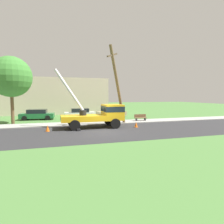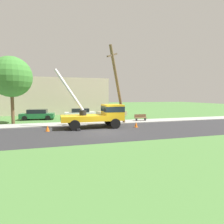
{
  "view_description": "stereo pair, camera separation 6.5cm",
  "coord_description": "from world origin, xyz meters",
  "px_view_note": "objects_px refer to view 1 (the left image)",
  "views": [
    {
      "loc": [
        -4.04,
        -16.54,
        3.27
      ],
      "look_at": [
        1.72,
        3.07,
        1.51
      ],
      "focal_mm": 30.53,
      "sensor_mm": 36.0,
      "label": 1
    },
    {
      "loc": [
        -3.98,
        -16.56,
        3.27
      ],
      "look_at": [
        1.72,
        3.07,
        1.51
      ],
      "focal_mm": 30.53,
      "sensor_mm": 36.0,
      "label": 2
    }
  ],
  "objects_px": {
    "traffic_cone_ahead": "(136,125)",
    "roadside_tree_near": "(11,77)",
    "parked_sedan_green": "(37,114)",
    "park_bench": "(140,118)",
    "utility_truck": "(100,114)",
    "leaning_utility_pole": "(118,85)",
    "parked_sedan_tan": "(111,112)",
    "traffic_cone_behind": "(48,128)",
    "parked_sedan_white": "(80,113)"
  },
  "relations": [
    {
      "from": "parked_sedan_green",
      "to": "park_bench",
      "type": "relative_size",
      "value": 2.84
    },
    {
      "from": "traffic_cone_ahead",
      "to": "parked_sedan_tan",
      "type": "distance_m",
      "value": 10.0
    },
    {
      "from": "utility_truck",
      "to": "parked_sedan_green",
      "type": "xyz_separation_m",
      "value": [
        -6.85,
        8.55,
        -0.7
      ]
    },
    {
      "from": "utility_truck",
      "to": "parked_sedan_green",
      "type": "relative_size",
      "value": 1.49
    },
    {
      "from": "parked_sedan_tan",
      "to": "traffic_cone_behind",
      "type": "bearing_deg",
      "value": -132.4
    },
    {
      "from": "leaning_utility_pole",
      "to": "park_bench",
      "type": "bearing_deg",
      "value": 26.89
    },
    {
      "from": "park_bench",
      "to": "roadside_tree_near",
      "type": "bearing_deg",
      "value": 172.34
    },
    {
      "from": "parked_sedan_white",
      "to": "utility_truck",
      "type": "bearing_deg",
      "value": -83.3
    },
    {
      "from": "traffic_cone_behind",
      "to": "parked_sedan_white",
      "type": "bearing_deg",
      "value": 67.01
    },
    {
      "from": "leaning_utility_pole",
      "to": "parked_sedan_white",
      "type": "relative_size",
      "value": 1.95
    },
    {
      "from": "parked_sedan_green",
      "to": "parked_sedan_tan",
      "type": "height_order",
      "value": "same"
    },
    {
      "from": "utility_truck",
      "to": "traffic_cone_behind",
      "type": "relative_size",
      "value": 12.1
    },
    {
      "from": "parked_sedan_tan",
      "to": "park_bench",
      "type": "distance_m",
      "value": 6.28
    },
    {
      "from": "utility_truck",
      "to": "park_bench",
      "type": "bearing_deg",
      "value": 26.93
    },
    {
      "from": "park_bench",
      "to": "parked_sedan_green",
      "type": "bearing_deg",
      "value": 156.62
    },
    {
      "from": "parked_sedan_white",
      "to": "park_bench",
      "type": "distance_m",
      "value": 9.07
    },
    {
      "from": "utility_truck",
      "to": "park_bench",
      "type": "relative_size",
      "value": 4.23
    },
    {
      "from": "parked_sedan_tan",
      "to": "roadside_tree_near",
      "type": "height_order",
      "value": "roadside_tree_near"
    },
    {
      "from": "leaning_utility_pole",
      "to": "roadside_tree_near",
      "type": "distance_m",
      "value": 12.11
    },
    {
      "from": "utility_truck",
      "to": "leaning_utility_pole",
      "type": "relative_size",
      "value": 0.78
    },
    {
      "from": "utility_truck",
      "to": "leaning_utility_pole",
      "type": "xyz_separation_m",
      "value": [
        2.24,
        1.14,
        3.02
      ]
    },
    {
      "from": "leaning_utility_pole",
      "to": "roadside_tree_near",
      "type": "relative_size",
      "value": 1.12
    },
    {
      "from": "parked_sedan_green",
      "to": "roadside_tree_near",
      "type": "height_order",
      "value": "roadside_tree_near"
    },
    {
      "from": "traffic_cone_behind",
      "to": "parked_sedan_green",
      "type": "distance_m",
      "value": 9.6
    },
    {
      "from": "leaning_utility_pole",
      "to": "parked_sedan_tan",
      "type": "distance_m",
      "value": 8.76
    },
    {
      "from": "roadside_tree_near",
      "to": "parked_sedan_white",
      "type": "bearing_deg",
      "value": 24.8
    },
    {
      "from": "parked_sedan_white",
      "to": "roadside_tree_near",
      "type": "bearing_deg",
      "value": -155.2
    },
    {
      "from": "traffic_cone_ahead",
      "to": "park_bench",
      "type": "bearing_deg",
      "value": 59.66
    },
    {
      "from": "park_bench",
      "to": "roadside_tree_near",
      "type": "xyz_separation_m",
      "value": [
        -15.12,
        2.03,
        4.91
      ]
    },
    {
      "from": "traffic_cone_behind",
      "to": "parked_sedan_tan",
      "type": "relative_size",
      "value": 0.12
    },
    {
      "from": "traffic_cone_behind",
      "to": "roadside_tree_near",
      "type": "xyz_separation_m",
      "value": [
        -4.03,
        5.94,
        5.1
      ]
    },
    {
      "from": "traffic_cone_behind",
      "to": "parked_sedan_green",
      "type": "height_order",
      "value": "parked_sedan_green"
    },
    {
      "from": "leaning_utility_pole",
      "to": "roadside_tree_near",
      "type": "xyz_separation_m",
      "value": [
        -11.42,
        3.91,
        0.95
      ]
    },
    {
      "from": "traffic_cone_behind",
      "to": "parked_sedan_green",
      "type": "xyz_separation_m",
      "value": [
        -1.7,
        9.44,
        0.43
      ]
    },
    {
      "from": "parked_sedan_tan",
      "to": "roadside_tree_near",
      "type": "distance_m",
      "value": 14.33
    },
    {
      "from": "traffic_cone_ahead",
      "to": "roadside_tree_near",
      "type": "relative_size",
      "value": 0.07
    },
    {
      "from": "traffic_cone_behind",
      "to": "parked_sedan_tan",
      "type": "bearing_deg",
      "value": 47.6
    },
    {
      "from": "parked_sedan_white",
      "to": "park_bench",
      "type": "relative_size",
      "value": 2.77
    },
    {
      "from": "parked_sedan_white",
      "to": "traffic_cone_ahead",
      "type": "bearing_deg",
      "value": -65.11
    },
    {
      "from": "traffic_cone_ahead",
      "to": "parked_sedan_green",
      "type": "relative_size",
      "value": 0.12
    },
    {
      "from": "traffic_cone_behind",
      "to": "parked_sedan_green",
      "type": "relative_size",
      "value": 0.12
    },
    {
      "from": "traffic_cone_ahead",
      "to": "parked_sedan_green",
      "type": "height_order",
      "value": "parked_sedan_green"
    },
    {
      "from": "traffic_cone_ahead",
      "to": "traffic_cone_behind",
      "type": "relative_size",
      "value": 1.0
    },
    {
      "from": "utility_truck",
      "to": "park_bench",
      "type": "height_order",
      "value": "utility_truck"
    },
    {
      "from": "leaning_utility_pole",
      "to": "roadside_tree_near",
      "type": "bearing_deg",
      "value": 161.09
    },
    {
      "from": "parked_sedan_white",
      "to": "parked_sedan_tan",
      "type": "distance_m",
      "value": 4.84
    },
    {
      "from": "utility_truck",
      "to": "roadside_tree_near",
      "type": "bearing_deg",
      "value": 151.18
    },
    {
      "from": "utility_truck",
      "to": "parked_sedan_white",
      "type": "xyz_separation_m",
      "value": [
        -1.04,
        8.81,
        -0.7
      ]
    },
    {
      "from": "parked_sedan_green",
      "to": "parked_sedan_tan",
      "type": "bearing_deg",
      "value": 1.99
    },
    {
      "from": "leaning_utility_pole",
      "to": "parked_sedan_green",
      "type": "height_order",
      "value": "leaning_utility_pole"
    }
  ]
}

